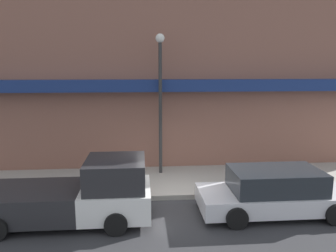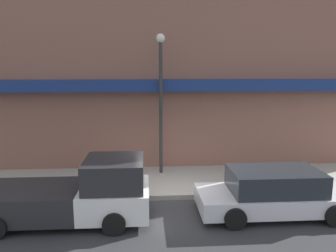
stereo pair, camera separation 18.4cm
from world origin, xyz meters
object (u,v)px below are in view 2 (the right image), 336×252
fire_hydrant (119,183)px  street_lamp (161,88)px  pickup_truck (76,194)px  parked_car (274,193)px

fire_hydrant → street_lamp: size_ratio=0.13×
street_lamp → pickup_truck: bearing=-125.7°
fire_hydrant → street_lamp: bearing=53.4°
street_lamp → fire_hydrant: bearing=-126.6°
parked_car → street_lamp: bearing=132.9°
pickup_truck → fire_hydrant: size_ratio=7.10×
pickup_truck → parked_car: bearing=1.6°
parked_car → fire_hydrant: (-4.92, 1.69, -0.16)m
parked_car → fire_hydrant: bearing=162.6°
pickup_truck → street_lamp: bearing=55.9°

